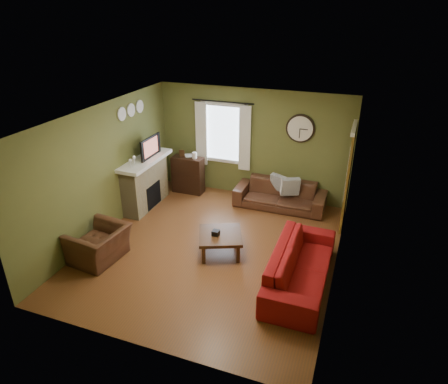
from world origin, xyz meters
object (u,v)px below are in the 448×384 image
(sofa_red, at_px, (301,266))
(armchair, at_px, (99,244))
(bookshelf, at_px, (188,175))
(coffee_table, at_px, (220,244))
(sofa_brown, at_px, (280,195))

(sofa_red, bearing_deg, armchair, 99.31)
(bookshelf, bearing_deg, armchair, -95.31)
(coffee_table, bearing_deg, sofa_red, -12.75)
(sofa_brown, height_order, armchair, armchair)
(sofa_brown, distance_m, sofa_red, 2.79)
(sofa_brown, height_order, sofa_red, sofa_red)
(sofa_brown, relative_size, armchair, 2.11)
(sofa_brown, distance_m, coffee_table, 2.35)
(bookshelf, relative_size, armchair, 0.93)
(sofa_red, distance_m, armchair, 3.63)
(sofa_brown, bearing_deg, coffee_table, -105.21)
(sofa_red, bearing_deg, coffee_table, 77.25)
(armchair, bearing_deg, coffee_table, 120.67)
(bookshelf, relative_size, sofa_red, 0.40)
(bookshelf, height_order, coffee_table, bookshelf)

